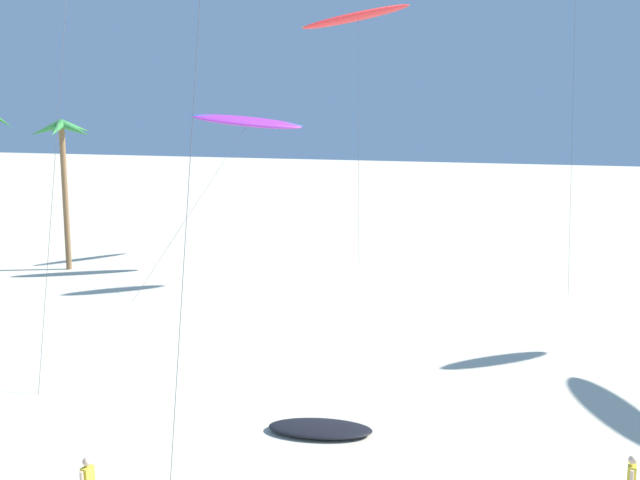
# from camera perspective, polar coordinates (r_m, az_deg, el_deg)

# --- Properties ---
(palm_tree_2) EXTENTS (3.72, 3.85, 9.34)m
(palm_tree_2) POSITION_cam_1_polar(r_m,az_deg,el_deg) (49.70, -18.66, 6.58)
(palm_tree_2) COLOR olive
(palm_tree_2) RESTS_ON ground
(flying_kite_1) EXTENTS (6.25, 7.83, 17.45)m
(flying_kite_1) POSITION_cam_1_polar(r_m,az_deg,el_deg) (52.70, 2.87, 16.36)
(flying_kite_1) COLOR red
(flying_kite_1) RESTS_ON ground
(flying_kite_2) EXTENTS (6.15, 11.96, 9.95)m
(flying_kite_2) POSITION_cam_1_polar(r_m,az_deg,el_deg) (47.06, -5.37, 8.80)
(flying_kite_2) COLOR purple
(flying_kite_2) RESTS_ON ground
(grounded_kite_0) EXTENTS (3.46, 2.12, 0.28)m
(grounded_kite_0) POSITION_cam_1_polar(r_m,az_deg,el_deg) (24.11, 0.02, -13.90)
(grounded_kite_0) COLOR black
(grounded_kite_0) RESTS_ON ground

